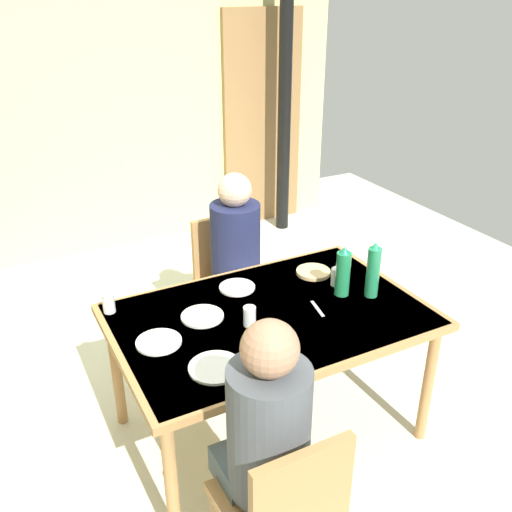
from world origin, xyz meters
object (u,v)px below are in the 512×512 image
object	(u,v)px
water_bottle_green_near	(343,272)
water_bottle_green_far	(373,271)
chair_near_diner	(284,510)
person_far_diner	(237,244)
dining_table	(270,325)
chair_far_diner	(228,276)
person_near_diner	(267,425)

from	to	relation	value
water_bottle_green_near	water_bottle_green_far	distance (m)	0.15
chair_near_diner	person_far_diner	bearing A→B (deg)	70.02
dining_table	chair_far_diner	xyz separation A→B (m)	(0.16, 0.85, -0.17)
person_near_diner	water_bottle_green_far	world-z (taller)	person_near_diner
dining_table	water_bottle_green_far	distance (m)	0.59
chair_far_diner	water_bottle_green_far	xyz separation A→B (m)	(0.39, -0.93, 0.38)
chair_far_diner	water_bottle_green_far	bearing A→B (deg)	112.56
chair_far_diner	person_near_diner	bearing A→B (deg)	70.02
water_bottle_green_near	water_bottle_green_far	bearing A→B (deg)	-32.87
chair_near_diner	person_far_diner	world-z (taller)	person_far_diner
dining_table	water_bottle_green_far	world-z (taller)	water_bottle_green_far
chair_near_diner	water_bottle_green_near	xyz separation A→B (m)	(0.83, 0.85, 0.36)
dining_table	chair_far_diner	bearing A→B (deg)	79.22
person_near_diner	water_bottle_green_far	size ratio (longest dim) A/B	2.54
chair_far_diner	person_far_diner	bearing A→B (deg)	90.00
person_near_diner	water_bottle_green_near	bearing A→B (deg)	40.63
person_near_diner	water_bottle_green_far	distance (m)	1.15
dining_table	person_near_diner	bearing A→B (deg)	-119.69
chair_far_diner	water_bottle_green_far	size ratio (longest dim) A/B	2.87
chair_near_diner	chair_far_diner	size ratio (longest dim) A/B	1.00
chair_far_diner	water_bottle_green_near	world-z (taller)	water_bottle_green_near
chair_near_diner	chair_far_diner	xyz separation A→B (m)	(0.57, 1.70, 0.00)
dining_table	person_far_diner	xyz separation A→B (m)	(0.16, 0.71, 0.11)
chair_near_diner	person_near_diner	bearing A→B (deg)	90.00
person_far_diner	water_bottle_green_near	xyz separation A→B (m)	(0.26, -0.71, 0.08)
chair_near_diner	person_near_diner	world-z (taller)	person_near_diner
chair_near_diner	water_bottle_green_far	distance (m)	1.28
water_bottle_green_far	chair_near_diner	bearing A→B (deg)	-141.29
dining_table	water_bottle_green_far	xyz separation A→B (m)	(0.55, -0.08, 0.21)
person_far_diner	water_bottle_green_far	xyz separation A→B (m)	(0.39, -0.80, 0.10)
chair_far_diner	chair_near_diner	bearing A→B (deg)	71.51
person_near_diner	water_bottle_green_near	size ratio (longest dim) A/B	2.83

